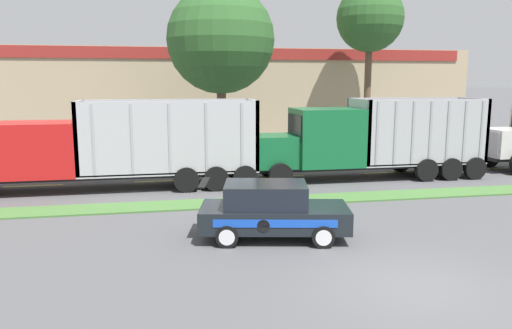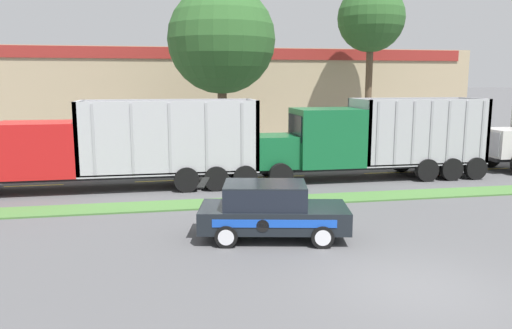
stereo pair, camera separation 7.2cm
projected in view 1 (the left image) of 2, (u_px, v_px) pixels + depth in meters
ground_plane at (419, 287)px, 10.79m from camera, size 600.00×600.00×0.00m
grass_verge at (308, 199)px, 18.70m from camera, size 120.00×1.44×0.06m
centre_line_2 at (33, 186)px, 21.24m from camera, size 2.40×0.14×0.01m
centre_line_3 at (162, 181)px, 22.26m from camera, size 2.40×0.14×0.01m
centre_line_4 at (279, 177)px, 23.28m from camera, size 2.40×0.14×0.01m
centre_line_5 at (387, 173)px, 24.30m from camera, size 2.40×0.14×0.01m
centre_line_6 at (486, 169)px, 25.32m from camera, size 2.40×0.14×0.01m
dump_truck_mid at (349, 142)px, 22.52m from camera, size 10.65×2.75×3.63m
dump_truck_far_right at (85, 152)px, 20.18m from camera, size 12.19×2.67×3.64m
rally_car at (271, 210)px, 14.07m from camera, size 4.42×2.59×1.62m
store_building_backdrop at (198, 93)px, 41.73m from camera, size 41.76×12.10×6.80m
tree_behind_left at (221, 29)px, 28.95m from camera, size 6.28×6.28×11.50m
tree_behind_centre at (370, 12)px, 33.56m from camera, size 4.52×4.52×11.99m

